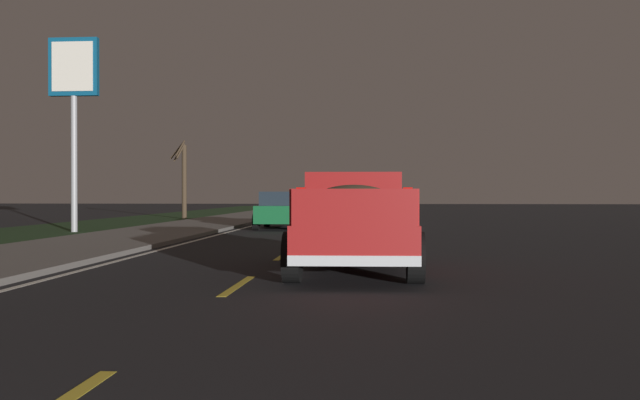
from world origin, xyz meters
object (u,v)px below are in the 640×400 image
object	(u,v)px
pickup_truck	(353,219)
sedan_green	(283,210)
sedan_white	(366,207)
gas_price_sign	(74,86)
bare_tree_far	(184,178)

from	to	relation	value
pickup_truck	sedan_green	size ratio (longest dim) A/B	1.24
sedan_white	gas_price_sign	world-z (taller)	gas_price_sign
pickup_truck	sedan_white	bearing A→B (deg)	0.22
sedan_green	gas_price_sign	distance (m)	9.49
gas_price_sign	sedan_white	bearing A→B (deg)	-48.95
gas_price_sign	bare_tree_far	world-z (taller)	gas_price_sign
pickup_truck	gas_price_sign	bearing A→B (deg)	41.55
pickup_truck	gas_price_sign	world-z (taller)	gas_price_sign
sedan_green	sedan_white	size ratio (longest dim) A/B	1.00
gas_price_sign	bare_tree_far	size ratio (longest dim) A/B	1.61
bare_tree_far	sedan_green	bearing A→B (deg)	-146.37
sedan_white	gas_price_sign	distance (m)	15.25
sedan_white	bare_tree_far	distance (m)	11.73
sedan_white	gas_price_sign	xyz separation A→B (m)	(-9.51, 10.92, 4.77)
pickup_truck	sedan_white	world-z (taller)	pickup_truck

